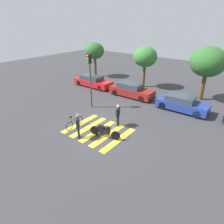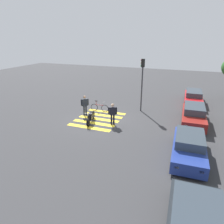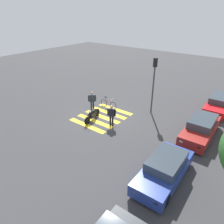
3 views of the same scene
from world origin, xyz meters
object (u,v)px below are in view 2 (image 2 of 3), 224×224
at_px(leaning_bicycle, 99,108).
at_px(traffic_light_pole, 142,77).
at_px(officer_on_foot, 85,104).
at_px(officer_by_motorcycle, 113,113).
at_px(car_red_convertible, 193,98).
at_px(car_blue_hatchback, 189,147).
at_px(car_maroon_wagon, 194,115).
at_px(police_motorcycle, 91,117).

height_order(leaning_bicycle, traffic_light_pole, traffic_light_pole).
bearing_deg(officer_on_foot, officer_by_motorcycle, 69.98).
relative_size(officer_by_motorcycle, car_red_convertible, 0.36).
height_order(officer_on_foot, car_red_convertible, officer_on_foot).
distance_m(car_red_convertible, traffic_light_pole, 6.45).
distance_m(officer_on_foot, traffic_light_pole, 5.45).
bearing_deg(officer_on_foot, car_blue_hatchback, 65.90).
bearing_deg(car_maroon_wagon, officer_on_foot, -80.30).
bearing_deg(officer_on_foot, car_red_convertible, 128.18).
relative_size(officer_on_foot, car_maroon_wagon, 0.38).
height_order(officer_on_foot, officer_by_motorcycle, officer_on_foot).
bearing_deg(car_blue_hatchback, police_motorcycle, -108.99).
xyz_separation_m(officer_on_foot, officer_by_motorcycle, (1.06, 2.92, -0.03)).
distance_m(officer_by_motorcycle, car_red_convertible, 9.70).
bearing_deg(car_red_convertible, police_motorcycle, -42.82).
xyz_separation_m(leaning_bicycle, officer_on_foot, (1.26, -0.77, 0.62)).
bearing_deg(car_red_convertible, traffic_light_pole, -48.10).
bearing_deg(traffic_light_pole, car_red_convertible, 131.90).
distance_m(car_maroon_wagon, traffic_light_pole, 5.27).
distance_m(officer_on_foot, car_blue_hatchback, 9.29).
xyz_separation_m(leaning_bicycle, officer_by_motorcycle, (2.33, 2.15, 0.59)).
distance_m(police_motorcycle, car_maroon_wagon, 8.01).
height_order(officer_by_motorcycle, car_blue_hatchback, officer_by_motorcycle).
bearing_deg(leaning_bicycle, officer_on_foot, -31.43).
relative_size(car_red_convertible, car_maroon_wagon, 1.04).
xyz_separation_m(car_red_convertible, traffic_light_pole, (3.98, -4.44, 2.45)).
relative_size(car_red_convertible, car_blue_hatchback, 1.10).
relative_size(officer_on_foot, traffic_light_pole, 0.37).
distance_m(police_motorcycle, car_red_convertible, 10.98).
height_order(police_motorcycle, traffic_light_pole, traffic_light_pole).
relative_size(car_maroon_wagon, traffic_light_pole, 0.99).
bearing_deg(police_motorcycle, leaning_bicycle, -171.27).
bearing_deg(car_blue_hatchback, car_maroon_wagon, 177.74).
bearing_deg(car_red_convertible, car_blue_hatchback, -0.83).
xyz_separation_m(police_motorcycle, leaning_bicycle, (-2.54, -0.39, -0.08)).
xyz_separation_m(officer_on_foot, car_red_convertible, (-6.78, 8.62, -0.37)).
relative_size(leaning_bicycle, car_blue_hatchback, 0.39).
relative_size(leaning_bicycle, traffic_light_pole, 0.36).
xyz_separation_m(car_maroon_wagon, traffic_light_pole, (-1.32, -4.49, 2.41)).
xyz_separation_m(officer_by_motorcycle, car_maroon_wagon, (-2.55, 5.76, -0.30)).
bearing_deg(officer_by_motorcycle, traffic_light_pole, 161.89).
distance_m(officer_on_foot, car_red_convertible, 10.98).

